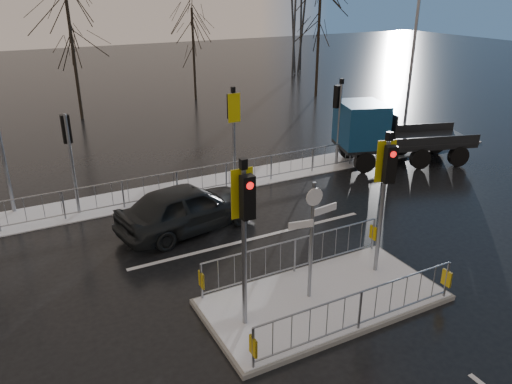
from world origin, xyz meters
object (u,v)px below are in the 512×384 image
car_far_lane (188,207)px  flatbed_truck (379,132)px  street_lamp_right (414,56)px  traffic_island (323,288)px

car_far_lane → flatbed_truck: (9.67, 2.20, 0.68)m
car_far_lane → flatbed_truck: flatbed_truck is taller
flatbed_truck → street_lamp_right: 3.94m
car_far_lane → street_lamp_right: street_lamp_right is taller
traffic_island → car_far_lane: 5.58m
traffic_island → car_far_lane: size_ratio=1.30×
car_far_lane → flatbed_truck: 9.94m
car_far_lane → street_lamp_right: bearing=-85.3°
traffic_island → flatbed_truck: traffic_island is taller
traffic_island → flatbed_truck: (8.11, 7.55, 1.08)m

